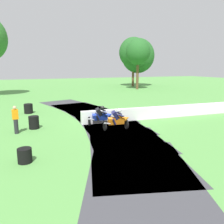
{
  "coord_description": "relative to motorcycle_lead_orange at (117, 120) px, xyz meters",
  "views": [
    {
      "loc": [
        -5.6,
        -14.24,
        3.83
      ],
      "look_at": [
        -0.1,
        -0.85,
        0.9
      ],
      "focal_mm": 36.12,
      "sensor_mm": 36.0,
      "label": 1
    }
  ],
  "objects": [
    {
      "name": "tree_far_right",
      "position": [
        13.31,
        21.92,
        5.54
      ],
      "size": [
        4.13,
        4.13,
        8.4
      ],
      "color": "brown",
      "rests_on": "ground"
    },
    {
      "name": "ground_plane",
      "position": [
        0.23,
        2.02,
        -0.65
      ],
      "size": [
        120.0,
        120.0,
        0.0
      ],
      "primitive_type": "plane",
      "color": "#569947"
    },
    {
      "name": "tire_stack_mid_a",
      "position": [
        -4.71,
        2.28,
        -0.25
      ],
      "size": [
        0.62,
        0.62,
        0.8
      ],
      "color": "black",
      "rests_on": "ground"
    },
    {
      "name": "tire_stack_near",
      "position": [
        -5.38,
        -2.95,
        -0.35
      ],
      "size": [
        0.57,
        0.57,
        0.6
      ],
      "color": "black",
      "rests_on": "ground"
    },
    {
      "name": "tree_mid_rise",
      "position": [
        15.42,
        27.58,
        5.82
      ],
      "size": [
        5.49,
        5.49,
        9.37
      ],
      "color": "brown",
      "rests_on": "ground"
    },
    {
      "name": "safety_barrier",
      "position": [
        5.13,
        1.74,
        -0.2
      ],
      "size": [
        13.71,
        1.08,
        0.9
      ],
      "primitive_type": "cube",
      "rotation": [
        0.0,
        0.0,
        -1.63
      ],
      "color": "white",
      "rests_on": "ground"
    },
    {
      "name": "tree_behind_barrier",
      "position": [
        16.57,
        27.83,
        5.24
      ],
      "size": [
        6.37,
        6.37,
        9.25
      ],
      "color": "brown",
      "rests_on": "ground"
    },
    {
      "name": "track_asphalt",
      "position": [
        -0.41,
        2.06,
        -0.65
      ],
      "size": [
        7.22,
        24.21,
        0.01
      ],
      "color": "#3D3D42",
      "rests_on": "ground"
    },
    {
      "name": "motorcycle_chase_blue",
      "position": [
        -0.53,
        1.47,
        -0.02
      ],
      "size": [
        1.7,
        0.96,
        1.42
      ],
      "color": "black",
      "rests_on": "ground"
    },
    {
      "name": "track_marshal",
      "position": [
        -5.72,
        1.55,
        0.17
      ],
      "size": [
        0.34,
        0.24,
        1.63
      ],
      "color": "#232328",
      "rests_on": "ground"
    },
    {
      "name": "tire_stack_mid_b",
      "position": [
        -4.82,
        7.43,
        -0.25
      ],
      "size": [
        0.7,
        0.7,
        0.8
      ],
      "color": "black",
      "rests_on": "ground"
    },
    {
      "name": "motorcycle_lead_orange",
      "position": [
        0.0,
        0.0,
        0.0
      ],
      "size": [
        1.7,
        0.82,
        1.43
      ],
      "color": "black",
      "rests_on": "ground"
    }
  ]
}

